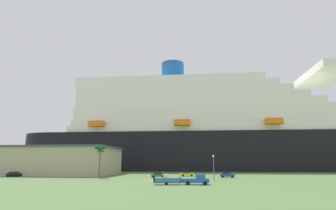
{
  "coord_description": "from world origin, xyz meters",
  "views": [
    {
      "loc": [
        11.38,
        -72.35,
        5.04
      ],
      "look_at": [
        -0.03,
        41.7,
        29.18
      ],
      "focal_mm": 28.54,
      "sensor_mm": 36.0,
      "label": 1
    }
  ],
  "objects": [
    {
      "name": "parked_car_blue_suv",
      "position": [
        21.22,
        14.87,
        0.83
      ],
      "size": [
        4.66,
        2.52,
        1.58
      ],
      "color": "#264C99",
      "rests_on": "ground_plane"
    },
    {
      "name": "ground_plane",
      "position": [
        0.0,
        30.0,
        0.0
      ],
      "size": [
        600.0,
        600.0,
        0.0
      ],
      "primitive_type": "plane",
      "color": "#4C6B38"
    },
    {
      "name": "palm_tree",
      "position": [
        -17.98,
        9.13,
        8.01
      ],
      "size": [
        3.67,
        3.53,
        9.94
      ],
      "color": "brown",
      "rests_on": "ground_plane"
    },
    {
      "name": "parked_car_yellow_taxi",
      "position": [
        8.48,
        21.1,
        0.83
      ],
      "size": [
        4.63,
        2.37,
        1.58
      ],
      "color": "yellow",
      "rests_on": "ground_plane"
    },
    {
      "name": "cruise_ship",
      "position": [
        23.9,
        78.3,
        19.88
      ],
      "size": [
        228.18,
        41.32,
        68.05
      ],
      "color": "black",
      "rests_on": "ground_plane"
    },
    {
      "name": "small_boat_on_trailer",
      "position": [
        5.94,
        -12.25,
        0.96
      ],
      "size": [
        7.57,
        2.57,
        2.15
      ],
      "color": "#595960",
      "rests_on": "ground_plane"
    },
    {
      "name": "parked_car_black_coupe",
      "position": [
        -48.84,
        13.62,
        0.83
      ],
      "size": [
        4.53,
        2.44,
        1.58
      ],
      "color": "black",
      "rests_on": "ground_plane"
    },
    {
      "name": "parked_car_green_wagon",
      "position": [
        -0.12,
        12.43,
        0.83
      ],
      "size": [
        4.69,
        2.1,
        1.58
      ],
      "color": "#2D723F",
      "rests_on": "ground_plane"
    },
    {
      "name": "pickup_truck",
      "position": [
        11.64,
        -11.59,
        1.04
      ],
      "size": [
        5.79,
        2.79,
        2.2
      ],
      "color": "#2659A5",
      "rests_on": "ground_plane"
    },
    {
      "name": "terminal_building",
      "position": [
        -40.04,
        27.61,
        5.27
      ],
      "size": [
        42.24,
        28.19,
        10.49
      ],
      "color": "#B7A88C",
      "rests_on": "ground_plane"
    },
    {
      "name": "street_lamp",
      "position": [
        16.31,
        2.33,
        4.43
      ],
      "size": [
        0.56,
        0.56,
        6.63
      ],
      "color": "slate",
      "rests_on": "ground_plane"
    }
  ]
}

